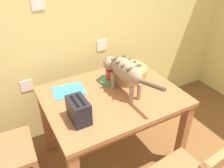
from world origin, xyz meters
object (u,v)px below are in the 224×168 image
object	(u,v)px
dining_table	(112,103)
coffee_mug	(110,74)
magazine	(69,91)
toaster	(79,110)
book_stack	(131,70)
saucer_bowl	(110,80)
cat	(124,70)
wicker_basket	(128,73)

from	to	relation	value
dining_table	coffee_mug	bearing A→B (deg)	64.67
magazine	toaster	world-z (taller)	toaster
magazine	toaster	size ratio (longest dim) A/B	1.29
book_stack	saucer_bowl	bearing A→B (deg)	-167.78
book_stack	toaster	bearing A→B (deg)	-149.54
cat	saucer_bowl	world-z (taller)	cat
dining_table	book_stack	distance (m)	0.44
dining_table	cat	world-z (taller)	cat
saucer_bowl	cat	bearing A→B (deg)	-85.07
saucer_bowl	dining_table	bearing A→B (deg)	-114.34
book_stack	wicker_basket	distance (m)	0.13
coffee_mug	toaster	size ratio (longest dim) A/B	0.62
cat	saucer_bowl	xyz separation A→B (m)	(-0.02, 0.20, -0.19)
toaster	dining_table	bearing A→B (deg)	24.91
magazine	wicker_basket	size ratio (longest dim) A/B	0.76
dining_table	coffee_mug	distance (m)	0.27
saucer_bowl	book_stack	world-z (taller)	book_stack
coffee_mug	magazine	bearing A→B (deg)	176.27
book_stack	toaster	xyz separation A→B (m)	(-0.70, -0.41, 0.07)
cat	wicker_basket	bearing A→B (deg)	42.11
saucer_bowl	coffee_mug	distance (m)	0.06
dining_table	toaster	bearing A→B (deg)	-155.09
magazine	toaster	bearing A→B (deg)	-91.63
book_stack	wicker_basket	size ratio (longest dim) A/B	0.60
cat	coffee_mug	distance (m)	0.24
saucer_bowl	coffee_mug	xyz separation A→B (m)	(0.00, 0.00, 0.06)
magazine	wicker_basket	distance (m)	0.56
coffee_mug	book_stack	world-z (taller)	coffee_mug
toaster	cat	bearing A→B (deg)	19.16
saucer_bowl	toaster	world-z (taller)	toaster
coffee_mug	wicker_basket	bearing A→B (deg)	-12.12
dining_table	magazine	distance (m)	0.38
wicker_basket	dining_table	bearing A→B (deg)	-148.48
book_stack	wicker_basket	xyz separation A→B (m)	(-0.09, -0.09, 0.04)
dining_table	wicker_basket	size ratio (longest dim) A/B	3.27
dining_table	saucer_bowl	size ratio (longest dim) A/B	5.53
magazine	book_stack	xyz separation A→B (m)	(0.64, 0.03, 0.01)
saucer_bowl	magazine	xyz separation A→B (m)	(-0.39, 0.03, -0.01)
dining_table	wicker_basket	bearing A→B (deg)	31.52
wicker_basket	toaster	distance (m)	0.69
saucer_bowl	toaster	distance (m)	0.57
cat	book_stack	world-z (taller)	cat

